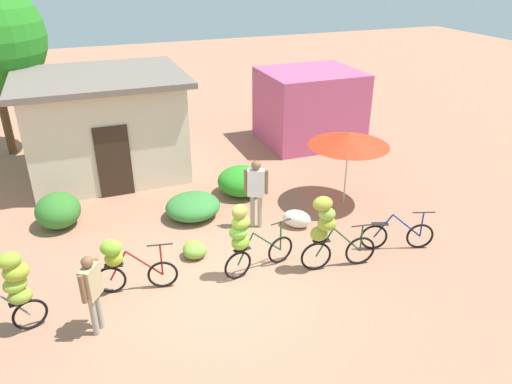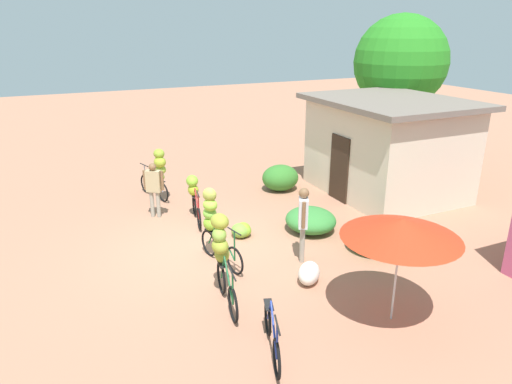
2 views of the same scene
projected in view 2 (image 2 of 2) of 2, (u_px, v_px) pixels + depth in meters
The scene contains 16 objects.
ground_plane at pixel (205, 249), 11.33m from camera, with size 60.00×60.00×0.00m, color #A87156.
building_low at pixel (387, 146), 14.68m from camera, with size 4.75×3.99×2.99m.
tree_behind_building at pixel (400, 62), 17.52m from camera, with size 3.48×3.48×5.52m.
hedge_bush_front_left at pixel (280, 178), 15.20m from camera, with size 1.07×1.20×0.84m, color #34772A.
hedge_bush_front_right at pixel (311, 220), 12.22m from camera, with size 1.38×1.30×0.60m, color #378037.
hedge_bush_mid at pixel (375, 235), 11.15m from camera, with size 1.34×1.31×0.79m, color #2D8E23.
market_umbrella at pixel (401, 228), 8.04m from camera, with size 2.09×2.09×2.00m.
bicycle_leftmost at pixel (158, 170), 14.13m from camera, with size 1.62×0.62×1.63m.
bicycle_near_pile at pixel (194, 194), 12.83m from camera, with size 1.60×0.40×1.22m.
bicycle_center_loaded at pixel (213, 220), 10.55m from camera, with size 1.67×0.48×1.69m.
bicycle_by_shop at pixel (222, 252), 8.96m from camera, with size 1.66×0.43×1.74m.
bicycle_rightmost at pixel (272, 336), 7.62m from camera, with size 1.61×0.58×0.94m.
banana_pile_on_ground at pixel (242, 230), 11.95m from camera, with size 0.55×0.54×0.35m.
produce_sack at pixel (309, 273), 9.78m from camera, with size 0.70×0.44×0.44m, color silver.
person_vendor at pixel (154, 185), 12.88m from camera, with size 0.39×0.50×1.57m.
person_bystander at pixel (303, 217), 10.43m from camera, with size 0.52×0.37×1.75m.
Camera 2 is at (9.78, -3.13, 5.12)m, focal length 32.91 mm.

